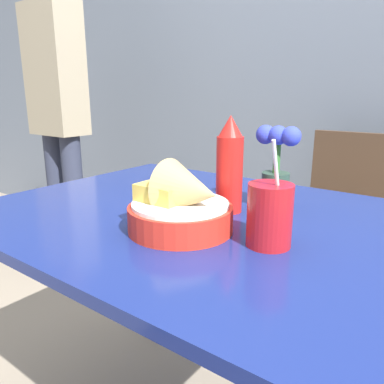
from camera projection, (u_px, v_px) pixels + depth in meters
name	position (u px, v px, depth m)	size (l,w,h in m)	color
wall_window	(346.00, 33.00, 1.71)	(7.00, 0.06, 2.60)	slate
dining_table	(190.00, 252.00, 0.96)	(1.01, 0.81, 0.75)	navy
chair_far_window	(349.00, 219.00, 1.56)	(0.40, 0.40, 0.88)	#473323
food_basket	(183.00, 206.00, 0.77)	(0.22, 0.22, 0.15)	red
ketchup_bottle	(230.00, 166.00, 0.89)	(0.06, 0.06, 0.23)	red
drink_cup	(269.00, 217.00, 0.70)	(0.09, 0.09, 0.21)	red
flower_vase	(276.00, 167.00, 0.92)	(0.11, 0.07, 0.21)	#2D4738
person_standing	(58.00, 106.00, 2.04)	(0.32, 0.19, 1.67)	#2D3347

